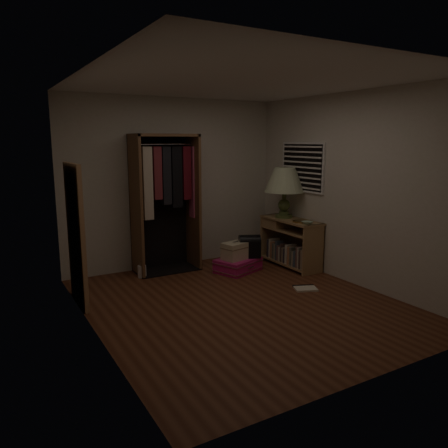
{
  "coord_description": "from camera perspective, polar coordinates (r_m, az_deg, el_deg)",
  "views": [
    {
      "loc": [
        -2.71,
        -4.27,
        1.95
      ],
      "look_at": [
        0.3,
        0.95,
        0.8
      ],
      "focal_mm": 35.0,
      "sensor_mm": 36.0,
      "label": 1
    }
  ],
  "objects": [
    {
      "name": "brass_tray",
      "position": [
        6.67,
        10.17,
        0.35
      ],
      "size": [
        0.3,
        0.3,
        0.02
      ],
      "rotation": [
        0.0,
        0.0,
        0.04
      ],
      "color": "#A0783D",
      "rests_on": "console_bookshelf"
    },
    {
      "name": "white_jug",
      "position": [
        6.47,
        -10.66,
        -6.06
      ],
      "size": [
        0.16,
        0.16,
        0.22
      ],
      "rotation": [
        0.0,
        0.0,
        -0.43
      ],
      "color": "white",
      "rests_on": "ground"
    },
    {
      "name": "open_wardrobe",
      "position": [
        6.57,
        -7.42,
        4.31
      ],
      "size": [
        1.03,
        0.5,
        2.05
      ],
      "color": "brown",
      "rests_on": "ground"
    },
    {
      "name": "train_case",
      "position": [
        6.54,
        1.48,
        -3.52
      ],
      "size": [
        0.43,
        0.35,
        0.28
      ],
      "rotation": [
        0.0,
        0.0,
        0.25
      ],
      "color": "#C4B896",
      "rests_on": "pink_suitcase"
    },
    {
      "name": "table_lamp",
      "position": [
        6.95,
        7.92,
        5.58
      ],
      "size": [
        0.74,
        0.74,
        0.79
      ],
      "rotation": [
        0.0,
        0.0,
        0.19
      ],
      "color": "#405026",
      "rests_on": "console_bookshelf"
    },
    {
      "name": "ceramic_bowl",
      "position": [
        6.51,
        10.8,
        0.17
      ],
      "size": [
        0.16,
        0.16,
        0.04
      ],
      "primitive_type": "imported",
      "rotation": [
        0.0,
        0.0,
        -0.02
      ],
      "color": "#9BBA9F",
      "rests_on": "console_bookshelf"
    },
    {
      "name": "pink_suitcase",
      "position": [
        6.65,
        1.83,
        -5.35
      ],
      "size": [
        0.79,
        0.67,
        0.2
      ],
      "rotation": [
        0.0,
        0.0,
        0.35
      ],
      "color": "#C01766",
      "rests_on": "ground"
    },
    {
      "name": "floor_mirror",
      "position": [
        5.47,
        -18.76,
        -1.36
      ],
      "size": [
        0.06,
        0.8,
        1.7
      ],
      "color": "tan",
      "rests_on": "ground"
    },
    {
      "name": "console_bookshelf",
      "position": [
        6.96,
        8.52,
        -2.23
      ],
      "size": [
        0.42,
        1.12,
        0.75
      ],
      "color": "#977349",
      "rests_on": "ground"
    },
    {
      "name": "black_bag",
      "position": [
        6.65,
        3.35,
        -2.85
      ],
      "size": [
        0.38,
        0.32,
        0.35
      ],
      "rotation": [
        0.0,
        0.0,
        -0.4
      ],
      "color": "black",
      "rests_on": "pink_suitcase"
    },
    {
      "name": "floor_book",
      "position": [
        6.0,
        10.53,
        -8.22
      ],
      "size": [
        0.36,
        0.33,
        0.03
      ],
      "rotation": [
        0.0,
        0.0,
        -0.4
      ],
      "color": "beige",
      "rests_on": "ground"
    },
    {
      "name": "ground",
      "position": [
        5.42,
        2.31,
        -10.3
      ],
      "size": [
        4.0,
        4.0,
        0.0
      ],
      "primitive_type": "plane",
      "color": "#532917",
      "rests_on": "ground"
    },
    {
      "name": "room_walls",
      "position": [
        5.15,
        2.89,
        5.79
      ],
      "size": [
        3.52,
        4.02,
        2.6
      ],
      "color": "beige",
      "rests_on": "ground"
    }
  ]
}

